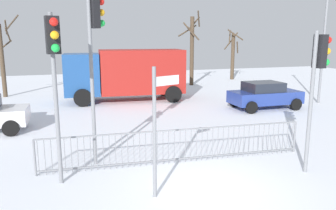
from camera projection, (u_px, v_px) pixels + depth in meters
name	position (u px, v px, depth m)	size (l,w,h in m)	color
ground_plane	(205.00, 191.00, 8.43)	(60.00, 60.00, 0.00)	white
traffic_light_rear_left	(54.00, 61.00, 8.13)	(0.35, 0.56, 4.41)	slate
traffic_light_foreground_left	(318.00, 70.00, 9.11)	(0.57, 0.33, 3.99)	slate
traffic_light_mid_left	(94.00, 41.00, 9.58)	(0.53, 0.40, 5.07)	slate
direction_sign_post	(156.00, 126.00, 7.81)	(0.74, 0.33, 3.17)	slate
pedestrian_guard_railing	(177.00, 146.00, 10.21)	(8.26, 0.70, 1.07)	slate
car_blue_trailing	(265.00, 95.00, 18.06)	(3.83, 1.98, 1.47)	navy
delivery_truck	(126.00, 73.00, 20.18)	(7.23, 3.23, 3.10)	maroon
street_lamp	(325.00, 26.00, 18.93)	(0.36, 0.36, 7.43)	slate
bare_tree_left	(233.00, 54.00, 30.65)	(1.66, 1.69, 4.57)	#473828
bare_tree_centre	(192.00, 48.00, 26.74)	(1.69, 1.73, 5.88)	#473828
bare_tree_right	(3.00, 57.00, 21.43)	(2.13, 1.83, 5.25)	#473828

